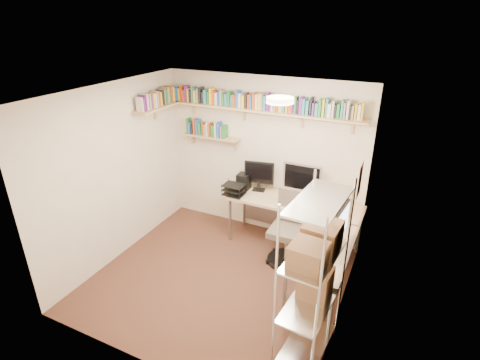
% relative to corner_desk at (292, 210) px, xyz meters
% --- Properties ---
extents(ground, '(3.20, 3.20, 0.00)m').
position_rel_corner_desk_xyz_m(ground, '(-0.70, -0.93, -0.76)').
color(ground, '#4C2C20').
rests_on(ground, ground).
extents(room_shell, '(3.24, 3.04, 2.52)m').
position_rel_corner_desk_xyz_m(room_shell, '(-0.69, -0.93, 0.79)').
color(room_shell, beige).
rests_on(room_shell, ground).
extents(wall_shelves, '(3.12, 1.09, 0.79)m').
position_rel_corner_desk_xyz_m(wall_shelves, '(-1.12, 0.37, 1.27)').
color(wall_shelves, tan).
rests_on(wall_shelves, ground).
extents(corner_desk, '(2.05, 1.95, 1.33)m').
position_rel_corner_desk_xyz_m(corner_desk, '(0.00, 0.00, 0.00)').
color(corner_desk, '#CEB386').
rests_on(corner_desk, ground).
extents(office_chair, '(0.56, 0.57, 1.07)m').
position_rel_corner_desk_xyz_m(office_chair, '(0.00, -0.12, -0.31)').
color(office_chair, black).
rests_on(office_chair, ground).
extents(wire_rack, '(0.48, 0.87, 1.95)m').
position_rel_corner_desk_xyz_m(wire_rack, '(0.73, -1.61, 0.38)').
color(wire_rack, silver).
rests_on(wire_rack, ground).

